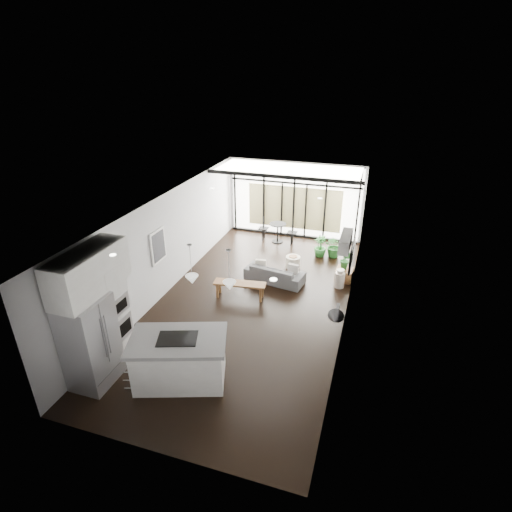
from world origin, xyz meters
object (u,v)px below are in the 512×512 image
Objects in this scene: island at (180,360)px; pouf at (293,262)px; fridge at (90,342)px; sofa at (275,271)px; console_bench at (240,290)px; tv at (352,256)px; milk_can at (340,278)px.

pouf is (1.06, 5.67, -0.33)m from island.
sofa is at bearing 65.21° from fridge.
console_bench is at bearing 70.39° from island.
fridge is (-1.64, -0.53, 0.44)m from island.
island is 1.32× the size of console_bench.
fridge reaches higher than sofa.
sofa reaches higher than console_bench.
tv is (2.93, 4.32, 0.78)m from island.
milk_can is (4.27, 5.38, -0.67)m from fridge.
fridge is 4.36m from console_bench.
sofa is 2.41m from tv.
console_bench is 3.19m from tv.
island is 5.52m from milk_can.
milk_can is (2.63, 4.85, -0.23)m from island.
sofa reaches higher than pouf.
tv is (0.29, -0.53, 1.01)m from milk_can.
pouf is at bearing 144.23° from tv.
milk_can is (1.58, -0.82, 0.10)m from pouf.
island is 5.78m from pouf.
pouf is at bearing 58.96° from console_bench.
sofa is 1.23× the size of console_bench.
pouf is at bearing 66.50° from fridge.
console_bench is at bearing 69.53° from sofa.
milk_can is at bearing 42.82° from island.
island reaches higher than milk_can.
fridge reaches higher than milk_can.
tv reaches higher than milk_can.
fridge is 1.08× the size of sofa.
pouf is (1.00, 2.24, -0.04)m from console_bench.
island is 1.07× the size of sofa.
milk_can is at bearing 51.54° from fridge.
pouf is 2.56m from tv.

